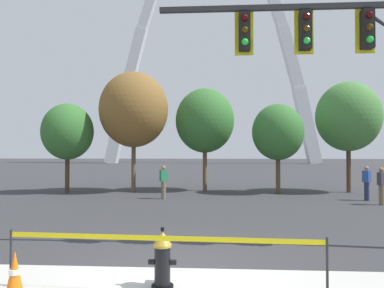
# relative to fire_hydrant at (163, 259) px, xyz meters

# --- Properties ---
(ground_plane) EXTENTS (240.00, 240.00, 0.00)m
(ground_plane) POSITION_rel_fire_hydrant_xyz_m (0.15, 1.05, -0.47)
(ground_plane) COLOR #333335
(fire_hydrant) EXTENTS (0.46, 0.48, 0.99)m
(fire_hydrant) POSITION_rel_fire_hydrant_xyz_m (0.00, 0.00, 0.00)
(fire_hydrant) COLOR black
(fire_hydrant) RESTS_ON ground
(caution_tape_barrier) EXTENTS (5.12, 0.28, 0.94)m
(caution_tape_barrier) POSITION_rel_fire_hydrant_xyz_m (0.01, -0.21, 0.18)
(caution_tape_barrier) COLOR #232326
(caution_tape_barrier) RESTS_ON ground
(traffic_cone_by_hydrant) EXTENTS (0.36, 0.36, 0.73)m
(traffic_cone_by_hydrant) POSITION_rel_fire_hydrant_xyz_m (-2.17, -0.61, -0.11)
(traffic_cone_by_hydrant) COLOR black
(traffic_cone_by_hydrant) RESTS_ON ground
(monument_arch) EXTENTS (43.47, 2.34, 53.35)m
(monument_arch) POSITION_rel_fire_hydrant_xyz_m (0.15, 67.53, 22.54)
(monument_arch) COLOR silver
(monument_arch) RESTS_ON ground
(tree_far_left) EXTENTS (2.81, 2.81, 4.91)m
(tree_far_left) POSITION_rel_fire_hydrant_xyz_m (-7.23, 13.55, 2.89)
(tree_far_left) COLOR #473323
(tree_far_left) RESTS_ON ground
(tree_left_mid) EXTENTS (3.86, 3.86, 6.76)m
(tree_left_mid) POSITION_rel_fire_hydrant_xyz_m (-3.70, 14.20, 4.16)
(tree_left_mid) COLOR brown
(tree_left_mid) RESTS_ON ground
(tree_center_left) EXTENTS (3.39, 3.39, 5.93)m
(tree_center_left) POSITION_rel_fire_hydrant_xyz_m (0.28, 15.08, 3.59)
(tree_center_left) COLOR brown
(tree_center_left) RESTS_ON ground
(tree_center_right) EXTENTS (2.77, 2.77, 4.86)m
(tree_center_right) POSITION_rel_fire_hydrant_xyz_m (4.27, 13.96, 2.85)
(tree_center_right) COLOR brown
(tree_center_right) RESTS_ON ground
(tree_right_mid) EXTENTS (3.52, 3.52, 6.16)m
(tree_right_mid) POSITION_rel_fire_hydrant_xyz_m (8.29, 14.76, 3.75)
(tree_right_mid) COLOR #473323
(tree_right_mid) RESTS_ON ground
(pedestrian_walking_left) EXTENTS (0.34, 0.39, 1.59)m
(pedestrian_walking_left) POSITION_rel_fire_hydrant_xyz_m (7.85, 11.29, 0.35)
(pedestrian_walking_left) COLOR #232847
(pedestrian_walking_left) RESTS_ON ground
(pedestrian_standing_center) EXTENTS (0.39, 0.36, 1.59)m
(pedestrian_standing_center) POSITION_rel_fire_hydrant_xyz_m (7.88, 9.88, 0.35)
(pedestrian_standing_center) COLOR brown
(pedestrian_standing_center) RESTS_ON ground
(pedestrian_walking_right) EXTENTS (0.39, 0.36, 1.59)m
(pedestrian_walking_right) POSITION_rel_fire_hydrant_xyz_m (-1.59, 11.32, 0.35)
(pedestrian_walking_right) COLOR brown
(pedestrian_walking_right) RESTS_ON ground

